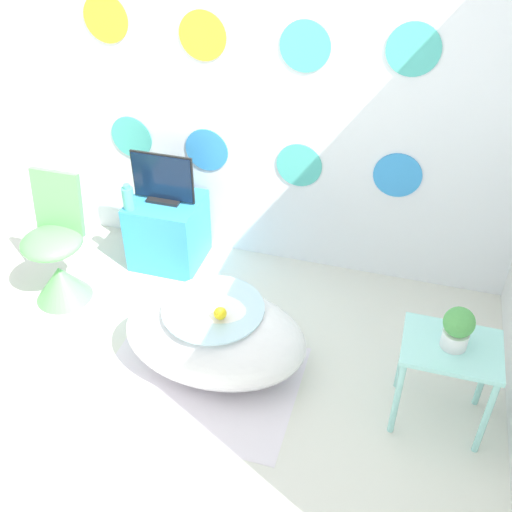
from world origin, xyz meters
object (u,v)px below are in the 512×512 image
at_px(tv, 163,180).
at_px(potted_plant_left, 458,327).
at_px(bathtub, 215,336).
at_px(chair, 58,262).
at_px(vase, 128,198).

relative_size(tv, potted_plant_left, 1.90).
bearing_deg(tv, potted_plant_left, -25.33).
xyz_separation_m(bathtub, chair, (-1.14, 0.29, 0.05)).
relative_size(chair, potted_plant_left, 3.77).
distance_m(vase, potted_plant_left, 2.15).
distance_m(bathtub, chair, 1.18).
height_order(bathtub, vase, vase).
bearing_deg(vase, potted_plant_left, -19.51).
bearing_deg(chair, vase, 51.56).
bearing_deg(potted_plant_left, chair, 172.41).
bearing_deg(potted_plant_left, bathtub, 178.92).
distance_m(chair, potted_plant_left, 2.39).
bearing_deg(tv, chair, -131.58).
bearing_deg(vase, tv, 41.57).
bearing_deg(potted_plant_left, tv, 154.67).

